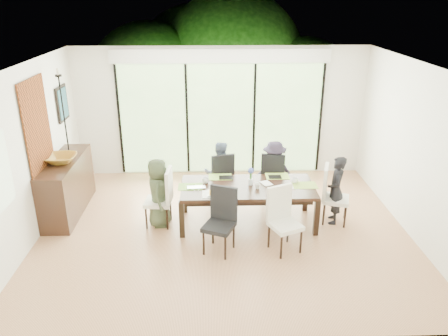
{
  "coord_description": "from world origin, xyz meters",
  "views": [
    {
      "loc": [
        -0.21,
        -6.37,
        3.67
      ],
      "look_at": [
        0.0,
        0.25,
        1.0
      ],
      "focal_mm": 35.0,
      "sensor_mm": 36.0,
      "label": 1
    }
  ],
  "objects_px": {
    "table_top": "(248,188)",
    "cup_c": "(295,181)",
    "laptop": "(196,189)",
    "cup_b": "(257,186)",
    "chair_right_end": "(336,195)",
    "cup_a": "(206,181)",
    "person_far_right": "(274,172)",
    "sideboard": "(67,186)",
    "bowl": "(61,159)",
    "chair_near_right": "(286,221)",
    "vase": "(251,182)",
    "chair_far_left": "(220,177)",
    "person_left_end": "(159,193)",
    "person_right_end": "(336,190)",
    "chair_left_end": "(158,197)",
    "person_far_left": "(220,173)",
    "chair_far_right": "(273,176)",
    "chair_near_left": "(219,222)"
  },
  "relations": [
    {
      "from": "table_top",
      "to": "cup_c",
      "type": "relative_size",
      "value": 19.35
    },
    {
      "from": "laptop",
      "to": "cup_b",
      "type": "distance_m",
      "value": 1.0
    },
    {
      "from": "chair_right_end",
      "to": "cup_a",
      "type": "relative_size",
      "value": 8.87
    },
    {
      "from": "person_far_right",
      "to": "cup_b",
      "type": "height_order",
      "value": "person_far_right"
    },
    {
      "from": "sideboard",
      "to": "bowl",
      "type": "height_order",
      "value": "bowl"
    },
    {
      "from": "person_far_right",
      "to": "chair_near_right",
      "type": "bearing_deg",
      "value": 83.68
    },
    {
      "from": "person_far_right",
      "to": "vase",
      "type": "relative_size",
      "value": 10.75
    },
    {
      "from": "table_top",
      "to": "chair_far_left",
      "type": "bearing_deg",
      "value": 117.9
    },
    {
      "from": "vase",
      "to": "cup_a",
      "type": "height_order",
      "value": "vase"
    },
    {
      "from": "person_left_end",
      "to": "person_far_right",
      "type": "distance_m",
      "value": 2.19
    },
    {
      "from": "cup_a",
      "to": "table_top",
      "type": "bearing_deg",
      "value": -12.09
    },
    {
      "from": "person_right_end",
      "to": "sideboard",
      "type": "distance_m",
      "value": 4.66
    },
    {
      "from": "person_far_right",
      "to": "cup_a",
      "type": "height_order",
      "value": "person_far_right"
    },
    {
      "from": "table_top",
      "to": "cup_a",
      "type": "distance_m",
      "value": 0.72
    },
    {
      "from": "chair_left_end",
      "to": "person_right_end",
      "type": "xyz_separation_m",
      "value": [
        2.98,
        0.0,
        0.09
      ]
    },
    {
      "from": "person_far_left",
      "to": "cup_c",
      "type": "relative_size",
      "value": 10.4
    },
    {
      "from": "person_left_end",
      "to": "sideboard",
      "type": "xyz_separation_m",
      "value": [
        -1.67,
        0.53,
        -0.1
      ]
    },
    {
      "from": "chair_left_end",
      "to": "person_far_right",
      "type": "relative_size",
      "value": 0.85
    },
    {
      "from": "person_far_right",
      "to": "sideboard",
      "type": "xyz_separation_m",
      "value": [
        -3.7,
        -0.3,
        -0.1
      ]
    },
    {
      "from": "cup_a",
      "to": "cup_b",
      "type": "bearing_deg",
      "value": -16.39
    },
    {
      "from": "cup_a",
      "to": "sideboard",
      "type": "bearing_deg",
      "value": 171.27
    },
    {
      "from": "chair_far_right",
      "to": "chair_near_right",
      "type": "bearing_deg",
      "value": 101.66
    },
    {
      "from": "chair_far_right",
      "to": "chair_near_left",
      "type": "distance_m",
      "value": 2.02
    },
    {
      "from": "table_top",
      "to": "chair_right_end",
      "type": "relative_size",
      "value": 2.18
    },
    {
      "from": "chair_near_left",
      "to": "bowl",
      "type": "height_order",
      "value": "bowl"
    },
    {
      "from": "vase",
      "to": "chair_far_left",
      "type": "bearing_deg",
      "value": 122.01
    },
    {
      "from": "vase",
      "to": "person_far_left",
      "type": "bearing_deg",
      "value": 122.66
    },
    {
      "from": "cup_a",
      "to": "chair_near_left",
      "type": "bearing_deg",
      "value": -78.91
    },
    {
      "from": "chair_near_left",
      "to": "person_far_right",
      "type": "bearing_deg",
      "value": 82.03
    },
    {
      "from": "person_right_end",
      "to": "sideboard",
      "type": "bearing_deg",
      "value": -85.92
    },
    {
      "from": "cup_c",
      "to": "person_far_left",
      "type": "bearing_deg",
      "value": 149.72
    },
    {
      "from": "person_right_end",
      "to": "chair_right_end",
      "type": "bearing_deg",
      "value": 100.56
    },
    {
      "from": "cup_a",
      "to": "cup_c",
      "type": "bearing_deg",
      "value": -1.91
    },
    {
      "from": "cup_b",
      "to": "person_right_end",
      "type": "bearing_deg",
      "value": 4.3
    },
    {
      "from": "vase",
      "to": "bowl",
      "type": "bearing_deg",
      "value": 173.3
    },
    {
      "from": "chair_left_end",
      "to": "bowl",
      "type": "bearing_deg",
      "value": -99.82
    },
    {
      "from": "laptop",
      "to": "sideboard",
      "type": "relative_size",
      "value": 0.17
    },
    {
      "from": "chair_far_left",
      "to": "bowl",
      "type": "height_order",
      "value": "bowl"
    },
    {
      "from": "cup_a",
      "to": "cup_b",
      "type": "relative_size",
      "value": 1.24
    },
    {
      "from": "person_right_end",
      "to": "person_far_left",
      "type": "xyz_separation_m",
      "value": [
        -1.93,
        0.83,
        0.0
      ]
    },
    {
      "from": "table_top",
      "to": "sideboard",
      "type": "height_order",
      "value": "sideboard"
    },
    {
      "from": "person_right_end",
      "to": "cup_a",
      "type": "distance_m",
      "value": 2.19
    },
    {
      "from": "person_far_left",
      "to": "cup_c",
      "type": "bearing_deg",
      "value": 145.47
    },
    {
      "from": "table_top",
      "to": "cup_a",
      "type": "relative_size",
      "value": 19.35
    },
    {
      "from": "person_far_right",
      "to": "sideboard",
      "type": "height_order",
      "value": "person_far_right"
    },
    {
      "from": "chair_near_right",
      "to": "person_left_end",
      "type": "xyz_separation_m",
      "value": [
        -1.98,
        0.87,
        0.09
      ]
    },
    {
      "from": "person_right_end",
      "to": "table_top",
      "type": "bearing_deg",
      "value": -79.44
    },
    {
      "from": "person_far_left",
      "to": "cup_b",
      "type": "xyz_separation_m",
      "value": [
        0.6,
        -0.93,
        0.14
      ]
    },
    {
      "from": "chair_far_left",
      "to": "person_far_right",
      "type": "relative_size",
      "value": 0.85
    },
    {
      "from": "person_left_end",
      "to": "cup_c",
      "type": "xyz_separation_m",
      "value": [
        2.28,
        0.1,
        0.14
      ]
    }
  ]
}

